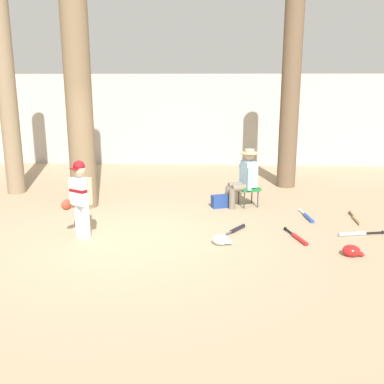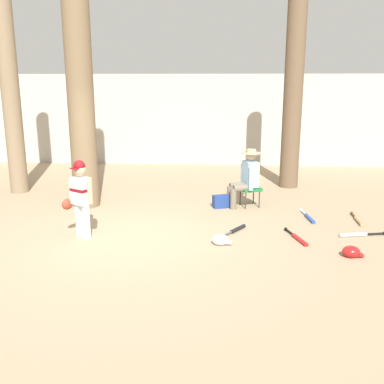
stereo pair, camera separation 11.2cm
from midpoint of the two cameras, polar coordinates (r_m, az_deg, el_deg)
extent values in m
plane|color=#9E8466|center=(7.33, -8.43, -6.15)|extent=(60.00, 60.00, 0.00)
cube|color=#ADA89E|center=(13.93, -2.96, 9.36)|extent=(18.00, 0.36, 2.76)
cylinder|color=brown|center=(9.14, -15.14, 16.39)|extent=(0.53, 0.53, 5.92)
cone|color=brown|center=(9.47, -14.00, -1.78)|extent=(0.74, 0.74, 0.32)
cylinder|color=brown|center=(10.90, 12.33, 12.05)|extent=(0.45, 0.45, 4.39)
cone|color=brown|center=(11.18, 11.75, 0.75)|extent=(0.59, 0.59, 0.27)
cylinder|color=white|center=(7.42, -13.99, -3.82)|extent=(0.12, 0.12, 0.58)
cylinder|color=white|center=(7.55, -14.90, -3.56)|extent=(0.12, 0.12, 0.58)
cube|color=white|center=(7.35, -14.69, 0.10)|extent=(0.36, 0.33, 0.44)
cube|color=maroon|center=(7.35, -14.70, 0.27)|extent=(0.37, 0.34, 0.05)
sphere|color=tan|center=(7.28, -14.86, 2.78)|extent=(0.20, 0.20, 0.20)
sphere|color=maroon|center=(7.27, -14.89, 3.24)|extent=(0.19, 0.19, 0.19)
cube|color=maroon|center=(7.21, -15.41, 2.93)|extent=(0.17, 0.16, 0.02)
cylinder|color=tan|center=(7.15, -13.56, 0.12)|extent=(0.11, 0.11, 0.42)
cylinder|color=tan|center=(7.50, -15.94, -0.33)|extent=(0.11, 0.11, 0.40)
ellipsoid|color=#933823|center=(7.52, -16.31, -1.59)|extent=(0.22, 0.25, 0.18)
cube|color=#196B2D|center=(9.16, 6.99, 0.46)|extent=(0.51, 0.51, 0.06)
cylinder|color=#333338|center=(9.01, 6.46, -0.99)|extent=(0.02, 0.02, 0.38)
cylinder|color=#333338|center=(9.28, 5.74, -0.53)|extent=(0.02, 0.02, 0.38)
cylinder|color=#333338|center=(9.13, 8.19, -0.85)|extent=(0.02, 0.02, 0.38)
cylinder|color=#333338|center=(9.39, 7.44, -0.40)|extent=(0.02, 0.02, 0.38)
cylinder|color=#6B6051|center=(8.96, 4.87, -0.88)|extent=(0.13, 0.13, 0.43)
cylinder|color=#6B6051|center=(9.14, 4.41, -0.57)|extent=(0.13, 0.13, 0.43)
cylinder|color=#6B6051|center=(8.98, 6.08, 0.55)|extent=(0.43, 0.27, 0.15)
cylinder|color=#6B6051|center=(9.16, 5.61, 0.83)|extent=(0.43, 0.27, 0.15)
cube|color=#8CB7D8|center=(9.09, 7.05, 2.36)|extent=(0.35, 0.42, 0.52)
cylinder|color=#8CB7D8|center=(8.87, 7.13, 1.68)|extent=(0.11, 0.11, 0.46)
cylinder|color=#8CB7D8|center=(9.27, 6.05, 2.24)|extent=(0.11, 0.11, 0.46)
sphere|color=tan|center=(9.02, 7.13, 4.85)|extent=(0.22, 0.22, 0.22)
cylinder|color=tan|center=(9.01, 7.13, 5.06)|extent=(0.40, 0.40, 0.02)
cylinder|color=tan|center=(9.01, 7.14, 5.27)|extent=(0.20, 0.20, 0.09)
cube|color=navy|center=(9.07, 3.29, -1.22)|extent=(0.38, 0.29, 0.26)
cylinder|color=#7F6B51|center=(10.85, -23.35, 13.84)|extent=(0.40, 0.40, 5.37)
cone|color=#7F6B51|center=(11.13, -22.03, -0.05)|extent=(0.63, 0.63, 0.24)
cylinder|color=red|center=(7.38, 13.40, -5.98)|extent=(0.20, 0.47, 0.07)
cylinder|color=black|center=(7.72, 12.09, -5.02)|extent=(0.12, 0.31, 0.03)
cylinder|color=black|center=(7.85, 11.60, -4.67)|extent=(0.06, 0.03, 0.06)
cylinder|color=#B7BCC6|center=(7.88, 19.69, -5.15)|extent=(0.48, 0.16, 0.07)
cylinder|color=black|center=(8.08, 22.19, -4.92)|extent=(0.32, 0.10, 0.03)
cylinder|color=black|center=(8.16, 23.15, -4.83)|extent=(0.03, 0.06, 0.06)
cylinder|color=black|center=(7.73, 5.53, -4.74)|extent=(0.29, 0.39, 0.07)
cylinder|color=#4C4C51|center=(7.45, 4.12, -5.44)|extent=(0.18, 0.25, 0.03)
cylinder|color=#4C4C51|center=(7.34, 3.53, -5.74)|extent=(0.06, 0.04, 0.06)
cylinder|color=#2347AD|center=(8.56, 14.54, -3.27)|extent=(0.12, 0.48, 0.07)
cylinder|color=silver|center=(8.92, 13.76, -2.52)|extent=(0.07, 0.32, 0.03)
cylinder|color=silver|center=(9.06, 13.46, -2.24)|extent=(0.06, 0.02, 0.06)
cylinder|color=tan|center=(8.67, 20.32, -3.48)|extent=(0.08, 0.45, 0.07)
cylinder|color=brown|center=(9.02, 19.70, -2.76)|extent=(0.04, 0.30, 0.03)
cylinder|color=brown|center=(9.16, 19.46, -2.49)|extent=(0.06, 0.02, 0.06)
ellipsoid|color=silver|center=(7.05, 3.30, -6.18)|extent=(0.26, 0.24, 0.18)
cube|color=silver|center=(7.07, 4.31, -6.51)|extent=(0.11, 0.13, 0.02)
ellipsoid|color=#A81919|center=(6.99, 19.53, -7.21)|extent=(0.26, 0.24, 0.18)
cube|color=#A81919|center=(7.04, 20.48, -7.50)|extent=(0.11, 0.13, 0.02)
camera|label=1|loc=(0.06, -90.44, -0.11)|focal=41.10mm
camera|label=2|loc=(0.06, 89.56, 0.11)|focal=41.10mm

